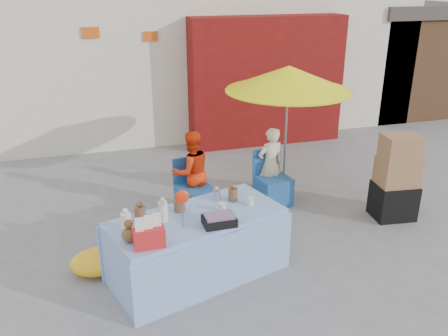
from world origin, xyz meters
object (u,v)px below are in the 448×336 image
object	(u,v)px
vendor_beige	(270,165)
box_stack	(396,180)
chair_left	(194,198)
umbrella	(289,79)
chair_right	(273,189)
market_table	(197,245)
vendor_orange	(192,172)

from	to	relation	value
vendor_beige	box_stack	size ratio (longest dim) A/B	0.94
chair_left	umbrella	size ratio (longest dim) A/B	0.41
chair_right	vendor_beige	xyz separation A→B (m)	(0.00, 0.13, 0.35)
umbrella	box_stack	bearing A→B (deg)	-44.09
market_table	umbrella	size ratio (longest dim) A/B	1.06
vendor_orange	vendor_beige	distance (m)	1.25
vendor_beige	chair_right	bearing A→B (deg)	79.26
market_table	chair_left	size ratio (longest dim) A/B	2.62
market_table	chair_left	distance (m)	1.57
vendor_beige	chair_left	bearing A→B (deg)	-3.49
box_stack	chair_right	bearing A→B (deg)	149.38
vendor_beige	umbrella	xyz separation A→B (m)	(0.30, 0.15, 1.29)
umbrella	vendor_beige	bearing A→B (deg)	-153.43
chair_left	chair_right	world-z (taller)	same
chair_right	vendor_beige	size ratio (longest dim) A/B	0.71
chair_left	box_stack	world-z (taller)	box_stack
chair_left	vendor_orange	xyz separation A→B (m)	(0.00, 0.13, 0.37)
vendor_orange	box_stack	size ratio (longest dim) A/B	0.99
vendor_beige	box_stack	distance (m)	1.85
chair_right	vendor_orange	xyz separation A→B (m)	(-1.25, 0.13, 0.37)
chair_left	vendor_orange	world-z (taller)	vendor_orange
market_table	vendor_beige	size ratio (longest dim) A/B	1.85
chair_right	box_stack	bearing A→B (deg)	-40.24
vendor_beige	umbrella	size ratio (longest dim) A/B	0.57
chair_right	vendor_beige	world-z (taller)	vendor_beige
chair_left	box_stack	size ratio (longest dim) A/B	0.67
box_stack	market_table	bearing A→B (deg)	-168.67
chair_left	umbrella	xyz separation A→B (m)	(1.55, 0.28, 1.64)
chair_right	vendor_beige	distance (m)	0.37
box_stack	chair_left	bearing A→B (deg)	161.95
umbrella	market_table	bearing A→B (deg)	-135.88
umbrella	box_stack	size ratio (longest dim) A/B	1.64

